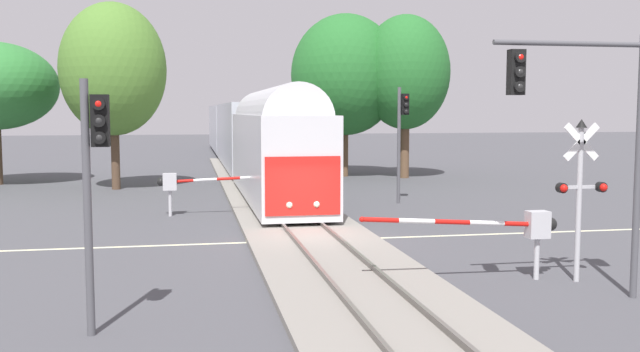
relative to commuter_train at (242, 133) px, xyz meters
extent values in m
plane|color=#47474C|center=(0.00, -31.27, -2.73)|extent=(220.00, 220.00, 0.00)
cube|color=beige|center=(0.00, -31.27, -2.72)|extent=(44.00, 0.20, 0.01)
cube|color=gray|center=(0.00, -31.27, -2.64)|extent=(4.40, 80.00, 0.18)
cube|color=#56514C|center=(-0.72, -31.27, -2.48)|extent=(0.10, 80.00, 0.14)
cube|color=#56514C|center=(0.71, -31.27, -2.48)|extent=(0.10, 80.00, 0.14)
cube|color=silver|center=(0.00, -21.44, -0.46)|extent=(3.00, 16.19, 3.90)
cube|color=red|center=(0.00, -29.56, -1.04)|extent=(2.76, 0.08, 2.15)
cylinder|color=silver|center=(0.00, -21.44, 1.37)|extent=(2.76, 14.57, 2.76)
sphere|color=#F4F2CC|center=(-0.50, -29.57, -1.72)|extent=(0.24, 0.24, 0.24)
sphere|color=#F4F2CC|center=(0.50, -29.57, -1.72)|extent=(0.24, 0.24, 0.24)
cube|color=#B7BCC6|center=(0.00, -1.25, -0.11)|extent=(3.00, 22.40, 4.60)
cube|color=black|center=(1.51, -1.25, 0.19)|extent=(0.04, 20.16, 0.90)
cube|color=#193899|center=(1.52, -1.25, -1.26)|extent=(0.04, 20.61, 0.36)
cube|color=#B7BCC6|center=(0.00, 22.06, -0.11)|extent=(3.00, 22.40, 4.60)
cube|color=black|center=(1.51, 22.06, 0.19)|extent=(0.04, 20.16, 0.90)
cube|color=#193899|center=(1.52, 22.06, -1.26)|extent=(0.04, 20.61, 0.36)
cylinder|color=#B7B7BC|center=(4.84, -37.81, -2.18)|extent=(0.14, 0.14, 1.10)
cube|color=#B7B7BC|center=(4.84, -37.81, -1.28)|extent=(0.56, 0.40, 0.70)
sphere|color=black|center=(5.19, -37.81, -1.28)|extent=(0.36, 0.36, 0.36)
cylinder|color=red|center=(4.37, -37.81, -1.25)|extent=(0.95, 0.12, 0.17)
cylinder|color=white|center=(3.43, -37.81, -1.19)|extent=(0.95, 0.12, 0.17)
cylinder|color=red|center=(2.49, -37.81, -1.14)|extent=(0.95, 0.12, 0.17)
cylinder|color=white|center=(1.55, -37.81, -1.09)|extent=(0.95, 0.12, 0.17)
cylinder|color=red|center=(0.61, -37.81, -1.03)|extent=(0.95, 0.12, 0.17)
sphere|color=red|center=(0.14, -37.81, -1.01)|extent=(0.14, 0.14, 0.14)
cylinder|color=#B2B2B7|center=(5.76, -38.20, -0.75)|extent=(0.14, 0.14, 3.96)
cube|color=white|center=(5.76, -38.22, 0.88)|extent=(0.98, 0.05, 0.98)
cube|color=white|center=(5.76, -38.22, 0.88)|extent=(0.98, 0.05, 0.98)
cube|color=#B2B2B7|center=(5.76, -38.20, -0.27)|extent=(1.10, 0.08, 0.08)
cylinder|color=black|center=(5.21, -38.30, -0.27)|extent=(0.26, 0.18, 0.26)
cylinder|color=black|center=(6.31, -38.30, -0.27)|extent=(0.26, 0.18, 0.26)
sphere|color=red|center=(5.21, -38.40, -0.27)|extent=(0.20, 0.20, 0.20)
sphere|color=red|center=(6.31, -38.40, -0.27)|extent=(0.20, 0.20, 0.20)
cone|color=black|center=(5.76, -38.20, 1.35)|extent=(0.28, 0.28, 0.22)
cylinder|color=#B7B7BC|center=(-4.85, -24.74, -2.18)|extent=(0.14, 0.14, 1.10)
cube|color=#B7B7BC|center=(-4.85, -24.74, -1.28)|extent=(0.56, 0.40, 0.70)
sphere|color=black|center=(-5.20, -24.74, -1.28)|extent=(0.36, 0.36, 0.36)
cylinder|color=red|center=(-4.36, -24.74, -1.26)|extent=(0.98, 0.12, 0.16)
cylinder|color=white|center=(-3.39, -24.74, -1.22)|extent=(0.98, 0.12, 0.16)
cylinder|color=red|center=(-2.41, -24.74, -1.19)|extent=(0.98, 0.12, 0.16)
cylinder|color=white|center=(-1.44, -24.74, -1.15)|extent=(0.98, 0.12, 0.16)
cylinder|color=red|center=(-0.47, -24.74, -1.11)|extent=(0.98, 0.12, 0.16)
sphere|color=red|center=(0.02, -24.74, -1.10)|extent=(0.14, 0.14, 0.14)
cylinder|color=#4C4C51|center=(-5.99, -40.46, -0.22)|extent=(0.16, 0.16, 5.00)
cube|color=black|center=(-5.71, -40.46, 1.48)|extent=(0.34, 0.26, 1.00)
sphere|color=red|center=(-5.71, -40.61, 1.80)|extent=(0.20, 0.20, 0.20)
cylinder|color=black|center=(-5.71, -40.64, 1.80)|extent=(0.24, 0.10, 0.24)
sphere|color=#262626|center=(-5.71, -40.61, 1.48)|extent=(0.20, 0.20, 0.20)
cylinder|color=black|center=(-5.71, -40.64, 1.48)|extent=(0.24, 0.10, 0.24)
sphere|color=#262626|center=(-5.71, -40.61, 1.16)|extent=(0.20, 0.20, 0.20)
cylinder|color=black|center=(-5.71, -40.64, 1.16)|extent=(0.24, 0.10, 0.24)
cylinder|color=#4C4C51|center=(5.75, -22.52, 0.03)|extent=(0.16, 0.16, 5.50)
cube|color=black|center=(6.03, -22.52, 1.98)|extent=(0.34, 0.26, 1.00)
sphere|color=red|center=(6.03, -22.67, 2.30)|extent=(0.20, 0.20, 0.20)
cylinder|color=black|center=(6.03, -22.70, 2.30)|extent=(0.24, 0.10, 0.24)
sphere|color=#262626|center=(6.03, -22.67, 1.98)|extent=(0.20, 0.20, 0.20)
cylinder|color=black|center=(6.03, -22.70, 1.98)|extent=(0.24, 0.10, 0.24)
sphere|color=#262626|center=(6.03, -22.67, 1.66)|extent=(0.20, 0.20, 0.20)
cylinder|color=black|center=(6.03, -22.70, 1.66)|extent=(0.24, 0.10, 0.24)
cylinder|color=#4C4C51|center=(6.21, -39.90, 0.35)|extent=(0.16, 0.16, 6.14)
cylinder|color=#4C4C51|center=(4.38, -39.90, 3.17)|extent=(3.65, 0.12, 0.12)
cube|color=black|center=(3.10, -39.90, 2.52)|extent=(0.34, 0.26, 1.00)
sphere|color=red|center=(3.10, -40.05, 2.84)|extent=(0.20, 0.20, 0.20)
cylinder|color=black|center=(3.10, -40.08, 2.84)|extent=(0.24, 0.10, 0.24)
sphere|color=#262626|center=(3.10, -40.05, 2.52)|extent=(0.20, 0.20, 0.20)
cylinder|color=black|center=(3.10, -40.08, 2.52)|extent=(0.24, 0.10, 0.24)
sphere|color=#262626|center=(3.10, -40.05, 2.20)|extent=(0.20, 0.20, 0.20)
cylinder|color=black|center=(3.10, -40.08, 2.20)|extent=(0.24, 0.10, 0.24)
cylinder|color=brown|center=(9.89, -10.31, -0.67)|extent=(0.60, 0.60, 4.12)
ellipsoid|color=#236628|center=(9.89, -10.31, 4.17)|extent=(5.78, 5.78, 7.42)
cylinder|color=#4C3828|center=(-8.08, -13.84, -0.76)|extent=(0.47, 0.47, 3.94)
ellipsoid|color=#4C7A2D|center=(-8.08, -13.84, 3.97)|extent=(5.81, 5.81, 7.34)
cylinder|color=brown|center=(6.29, -8.56, -0.84)|extent=(0.40, 0.40, 3.78)
ellipsoid|color=#236628|center=(6.29, -8.56, 4.06)|extent=(7.24, 7.24, 8.02)
camera|label=1|loc=(-4.05, -54.50, 1.67)|focal=39.44mm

